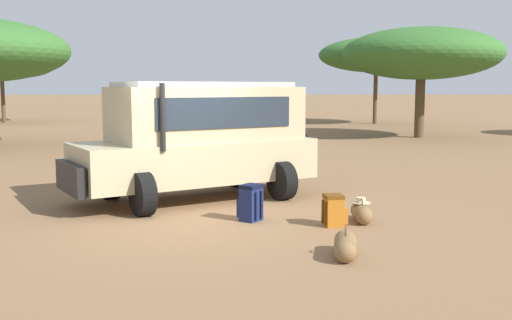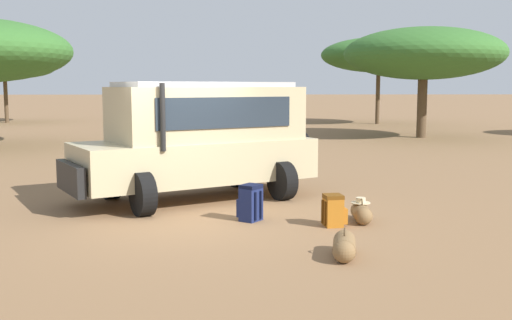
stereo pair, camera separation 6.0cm
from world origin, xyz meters
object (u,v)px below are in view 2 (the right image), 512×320
Objects in this scene: acacia_tree_far_left at (4,68)px; backpack_beside_front_wheel at (334,211)px; duffel_bag_low_black_case at (361,213)px; acacia_tree_right_mid at (379,55)px; safari_vehicle at (200,138)px; backpack_cluster_center at (250,203)px; duffel_bag_soft_canvas at (344,246)px; acacia_tree_centre_back at (424,54)px.

backpack_beside_front_wheel is at bearing -61.02° from acacia_tree_far_left.
backpack_beside_front_wheel is at bearing -150.63° from duffel_bag_low_black_case.
backpack_beside_front_wheel is at bearing -105.04° from acacia_tree_right_mid.
safari_vehicle is 3.65m from backpack_beside_front_wheel.
safari_vehicle reaches higher than backpack_beside_front_wheel.
acacia_tree_right_mid is (6.83, 27.13, 4.11)m from duffel_bag_low_black_case.
acacia_tree_right_mid is at bearing 71.98° from backpack_cluster_center.
backpack_cluster_center is 2.63m from duffel_bag_soft_canvas.
backpack_cluster_center is (0.98, -2.10, -0.98)m from safari_vehicle.
duffel_bag_soft_canvas is 35.53m from acacia_tree_far_left.
backpack_cluster_center is 19.15m from acacia_tree_centre_back.
duffel_bag_low_black_case is 2.27m from duffel_bag_soft_canvas.
duffel_bag_soft_canvas is 30.52m from acacia_tree_right_mid.
safari_vehicle is 30.51m from acacia_tree_far_left.
acacia_tree_centre_back is (23.35, -12.26, 0.33)m from acacia_tree_far_left.
duffel_bag_low_black_case is 0.11× the size of acacia_tree_right_mid.
acacia_tree_centre_back is at bearing 68.08° from backpack_beside_front_wheel.
acacia_tree_right_mid reaches higher than safari_vehicle.
acacia_tree_centre_back reaches higher than duffel_bag_low_black_case.
backpack_cluster_center is 0.73× the size of duffel_bag_soft_canvas.
duffel_bag_low_black_case is 0.11× the size of acacia_tree_centre_back.
backpack_beside_front_wheel is 0.66× the size of duffel_bag_low_black_case.
backpack_beside_front_wheel is 0.08× the size of acacia_tree_far_left.
backpack_beside_front_wheel is 0.07× the size of acacia_tree_centre_back.
acacia_tree_centre_back is (6.43, 17.02, 3.65)m from duffel_bag_low_black_case.
acacia_tree_centre_back is at bearing 69.30° from duffel_bag_low_black_case.
duffel_bag_soft_canvas is (2.22, -4.42, -1.14)m from safari_vehicle.
backpack_beside_front_wheel is 1.47m from backpack_cluster_center.
acacia_tree_centre_back is (8.37, 16.86, 3.50)m from backpack_cluster_center.
safari_vehicle is 8.24× the size of backpack_cluster_center.
backpack_beside_front_wheel is 0.63m from duffel_bag_low_black_case.
acacia_tree_far_left reaches higher than backpack_beside_front_wheel.
duffel_bag_low_black_case is at bearing 29.37° from backpack_beside_front_wheel.
acacia_tree_right_mid reaches higher than backpack_cluster_center.
acacia_tree_right_mid is (7.37, 27.43, 4.01)m from backpack_beside_front_wheel.
acacia_tree_far_left is at bearing 117.40° from safari_vehicle.
acacia_tree_right_mid reaches higher than acacia_tree_centre_back.
backpack_cluster_center is at bearing -62.77° from acacia_tree_far_left.
acacia_tree_far_left is (-14.00, 27.01, 2.19)m from safari_vehicle.
safari_vehicle is 9.84× the size of backpack_beside_front_wheel.
duffel_bag_soft_canvas is at bearing -108.00° from duffel_bag_low_black_case.
backpack_beside_front_wheel is 0.61× the size of duffel_bag_soft_canvas.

